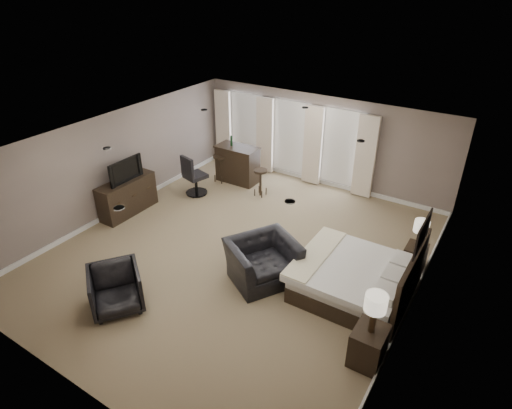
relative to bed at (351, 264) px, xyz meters
The scene contains 16 objects.
room 2.66m from the bed, behind, with size 7.60×8.60×2.64m.
window_bay 5.44m from the bed, 131.39° to the left, with size 5.25×0.20×2.30m.
bed is the anchor object (origin of this frame).
nightstand_near 1.73m from the bed, 58.46° to the right, with size 0.50×0.61×0.66m, color black.
nightstand_far 1.74m from the bed, 58.46° to the left, with size 0.42×0.51×0.55m, color black.
lamp_near 1.74m from the bed, 58.46° to the right, with size 0.35×0.35×0.71m, color beige.
lamp_far 1.71m from the bed, 58.46° to the left, with size 0.30×0.30×0.62m, color beige.
wall_art 1.56m from the bed, ahead, with size 0.04×0.96×0.56m, color slate.
dresser 6.03m from the bed, behind, with size 0.51×1.59×0.92m, color black.
tv 6.04m from the bed, behind, with size 1.03×0.59×0.13m, color black.
armchair_near 1.74m from the bed, 161.83° to the right, with size 1.33×0.86×1.16m, color black.
armchair_far 4.44m from the bed, 142.03° to the right, with size 0.91×0.85×0.93m, color black.
bar_counter 5.55m from the bed, 147.54° to the left, with size 1.26×0.65×1.10m, color black.
bar_stool_left 5.78m from the bed, 152.23° to the left, with size 0.39×0.39×0.83m, color black.
bar_stool_right 4.44m from the bed, 144.83° to the left, with size 0.37×0.37×0.78m, color black.
desk_chair 5.47m from the bed, 162.22° to the left, with size 0.60×0.60×1.18m, color black.
Camera 1 is at (4.55, -6.49, 5.63)m, focal length 30.00 mm.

